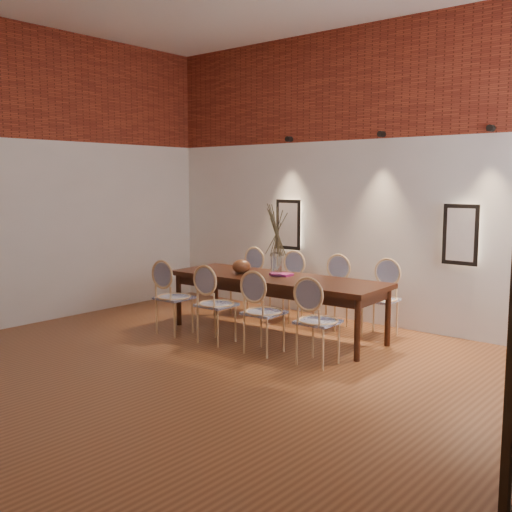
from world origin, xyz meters
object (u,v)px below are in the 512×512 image
Objects in this scene: chair_near_d at (318,321)px; book at (281,274)px; chair_far_c at (331,293)px; chair_far_b at (286,287)px; bowl at (241,266)px; dining_table at (276,306)px; vase at (276,265)px; chair_far_d at (380,299)px; chair_near_c at (264,312)px; chair_near_a at (174,297)px; chair_far_a at (246,282)px; chair_near_b at (216,304)px.

book is at bearing 141.58° from chair_near_d.
chair_near_d is at bearing 115.80° from chair_far_c.
chair_far_b is 3.92× the size of bowl.
dining_table is 3.04× the size of chair_far_c.
vase is at bearing -90.51° from book.
chair_far_c is 0.72m from chair_far_d.
chair_near_c is at bearing 90.00° from chair_far_c.
chair_near_a is 1.48m from chair_far_a.
chair_far_b is (-0.39, 0.72, 0.09)m from dining_table.
bowl is (-1.63, 0.62, 0.37)m from chair_near_d.
chair_near_c is 3.62× the size of book.
chair_near_a is 1.64m from chair_far_b.
bowl is (-0.91, 0.65, 0.37)m from chair_near_c.
dining_table is 3.04× the size of chair_far_d.
chair_near_b is 1.00× the size of chair_near_d.
bowl is (-0.13, -0.80, 0.37)m from chair_far_b.
chair_near_d is at bearing 134.03° from chair_far_b.
chair_near_d and chair_far_a have the same top height.
chair_far_c and chair_far_d have the same top height.
chair_near_a is 1.00× the size of chair_far_b.
chair_near_b is 1.43m from chair_near_d.
chair_near_b is 1.00× the size of chair_far_d.
chair_far_c is at bearing 64.20° from chair_near_b.
dining_table is 0.83m from chair_far_b.
dining_table is 0.83m from chair_far_c.
dining_table is 3.04× the size of chair_far_a.
book is at bearing 30.54° from chair_far_d.
chair_near_a is 3.13× the size of vase.
chair_far_b is at bearing 115.80° from chair_near_c.
chair_far_a is 1.00× the size of chair_far_c.
chair_far_a is at bearing 147.78° from vase.
chair_far_c is (1.37, 1.54, 0.00)m from chair_near_a.
chair_near_a is at bearing -180.00° from chair_near_b.
chair_near_d is 1.64m from chair_far_c.
chair_far_b is at bearing 122.17° from book.
chair_near_b is at bearing -110.58° from book.
chair_far_a is at bearing 134.03° from chair_near_c.
vase is 0.53m from bowl.
dining_table is 1.31m from chair_far_a.
book is (-1.04, -0.68, 0.30)m from chair_far_d.
vase is (0.32, 0.75, 0.43)m from chair_near_b.
chair_far_b is (-0.06, 1.48, 0.00)m from chair_near_b.
chair_far_a is (-0.78, 1.45, 0.00)m from chair_near_b.
dining_table is 0.83m from chair_near_c.
chair_near_c is 3.13× the size of vase.
bowl is at bearing 103.63° from chair_near_b.
chair_far_d is 3.62× the size of book.
chair_near_c and chair_far_a have the same top height.
bowl is at bearing 26.31° from chair_far_d.
chair_near_c is at bearing -35.57° from bowl.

